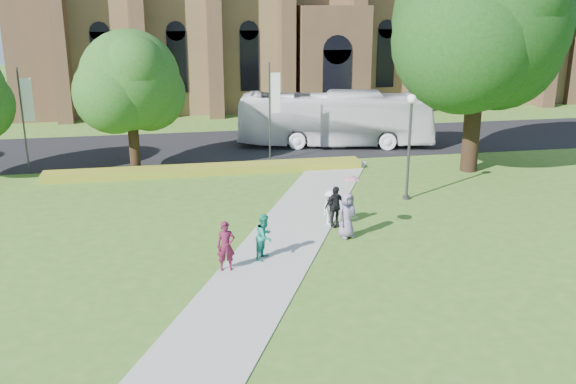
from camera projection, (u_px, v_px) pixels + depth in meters
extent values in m
plane|color=#3F6F21|center=(282.00, 260.00, 24.64)|extent=(160.00, 160.00, 0.00)
cube|color=black|center=(230.00, 146.00, 43.43)|extent=(160.00, 10.00, 0.02)
cube|color=#B2B2A8|center=(277.00, 250.00, 25.58)|extent=(15.58, 28.54, 0.04)
cube|color=gold|center=(207.00, 170.00, 36.62)|extent=(18.00, 1.40, 0.45)
cube|color=olive|center=(310.00, 9.00, 61.52)|extent=(52.00, 16.00, 17.00)
cube|color=brown|center=(333.00, 61.00, 54.23)|extent=(6.00, 2.50, 9.00)
cylinder|color=#38383D|center=(409.00, 152.00, 31.38)|extent=(0.14, 0.14, 4.80)
sphere|color=white|center=(412.00, 99.00, 30.62)|extent=(0.44, 0.44, 0.44)
cylinder|color=#38383D|center=(406.00, 197.00, 32.06)|extent=(0.36, 0.36, 0.15)
cylinder|color=#332114|center=(473.00, 114.00, 36.33)|extent=(0.96, 0.96, 6.60)
sphere|color=#133B10|center=(481.00, 21.00, 34.83)|extent=(9.60, 9.60, 9.60)
cylinder|color=#332114|center=(134.00, 136.00, 36.60)|extent=(0.60, 0.60, 4.12)
sphere|color=#244916|center=(130.00, 80.00, 35.66)|extent=(5.60, 5.60, 5.60)
cylinder|color=#38383D|center=(270.00, 113.00, 38.40)|extent=(0.10, 0.10, 6.00)
cube|color=white|center=(275.00, 93.00, 38.11)|extent=(0.60, 0.02, 2.40)
cylinder|color=#38383D|center=(23.00, 121.00, 35.91)|extent=(0.10, 0.10, 6.00)
cube|color=white|center=(27.00, 100.00, 35.62)|extent=(0.60, 0.02, 2.40)
imported|color=silver|center=(335.00, 119.00, 43.04)|extent=(13.38, 5.81, 3.63)
imported|color=#55132C|center=(226.00, 246.00, 23.42)|extent=(0.68, 0.45, 1.87)
imported|color=#1D9176|center=(265.00, 236.00, 24.48)|extent=(1.04, 1.09, 1.78)
imported|color=silver|center=(331.00, 207.00, 28.19)|extent=(1.15, 1.10, 1.56)
imported|color=black|center=(335.00, 206.00, 27.94)|extent=(1.15, 0.79, 1.81)
imported|color=slate|center=(347.00, 215.00, 26.62)|extent=(1.10, 0.90, 1.93)
imported|color=#D09593|center=(352.00, 185.00, 26.38)|extent=(0.84, 0.84, 0.60)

